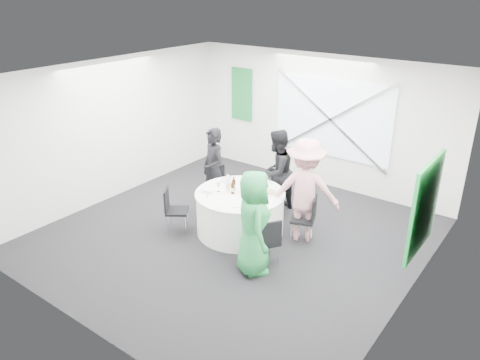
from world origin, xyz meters
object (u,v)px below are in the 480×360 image
Objects in this scene: person_woman_green at (254,223)px; clear_water_bottle at (228,184)px; banquet_table at (240,212)px; chair_front_left at (173,207)px; person_woman_pink at (305,191)px; chair_front_right at (268,239)px; chair_back at (275,188)px; chair_back_right at (307,216)px; person_man_back_left at (213,170)px; green_water_bottle at (251,188)px; chair_back_left at (218,185)px; person_man_back at (276,172)px.

person_woman_green is 5.50× the size of clear_water_bottle.
banquet_table is 1.91× the size of chair_front_left.
chair_front_left is 0.45× the size of person_woman_pink.
chair_front_right is at bearing -123.76° from chair_front_left.
chair_back is 2.09m from person_woman_green.
chair_back_right is 1.03× the size of chair_front_left.
banquet_table is 1.18m from chair_front_right.
chair_front_left is 2.74× the size of clear_water_bottle.
chair_front_right is at bearing -25.29° from clear_water_bottle.
chair_back_right is 0.47× the size of person_woman_pink.
chair_front_right is at bearing -75.43° from person_woman_green.
person_man_back_left reaches higher than chair_front_left.
green_water_bottle is (-0.68, 0.90, 0.06)m from person_woman_green.
chair_back_right is 1.31m from person_woman_green.
person_woman_pink is at bearing -61.97° from chair_back_left.
chair_front_left is at bearing -144.50° from banquet_table.
chair_back_right is (1.11, 0.41, 0.11)m from banquet_table.
person_man_back is at bearing 75.08° from clear_water_bottle.
chair_back_left is at bearing -112.37° from chair_back_right.
person_man_back_left reaches higher than green_water_bottle.
person_woman_pink reaches higher than banquet_table.
chair_front_right is 2.77× the size of clear_water_bottle.
person_man_back_left is (0.02, 1.10, 0.34)m from chair_front_left.
banquet_table is at bearing -90.00° from chair_back_left.
chair_back_left reaches higher than chair_front_right.
person_man_back reaches higher than banquet_table.
chair_front_left is 0.50× the size of person_man_back_left.
chair_back_left is 0.93m from clear_water_bottle.
person_man_back_left is at bearing 171.92° from chair_back_left.
person_woman_green is at bearing -52.78° from green_water_bottle.
person_man_back_left is 1.95m from person_woman_pink.
clear_water_bottle is at bearing -100.32° from chair_back_left.
person_woman_pink is at bearing -51.89° from person_woman_green.
banquet_table is 1.23m from person_woman_pink.
person_man_back is at bearing -142.32° from chair_back_right.
chair_front_left is 1.43m from green_water_bottle.
green_water_bottle is (1.15, 0.75, 0.41)m from chair_front_left.
banquet_table is 1.06m from chair_back.
green_water_bottle is at bearing -89.62° from chair_back_right.
chair_back_left is at bearing -25.46° from person_woman_pink.
clear_water_bottle is (-0.28, -1.10, 0.40)m from chair_back.
chair_front_right is (1.89, -1.11, -0.02)m from chair_back_left.
chair_back_left is (-0.95, -0.57, 0.02)m from chair_back.
clear_water_bottle is (-1.11, 0.79, 0.06)m from person_woman_green.
chair_front_right is 0.50× the size of person_man_back_left.
chair_front_left is at bearing -26.92° from person_man_back.
chair_back_right is 0.52× the size of person_man_back.
person_woman_pink reaches higher than chair_back.
green_water_bottle is at bearing -9.06° from person_woman_green.
chair_front_left is at bearing -67.13° from person_man_back_left.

